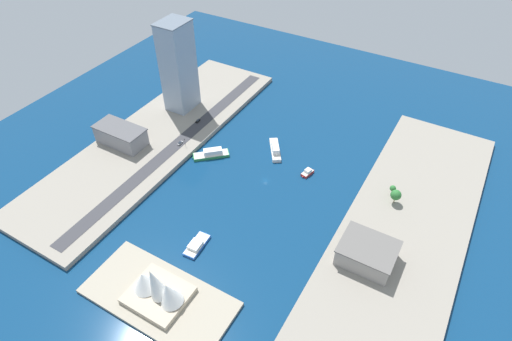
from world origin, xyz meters
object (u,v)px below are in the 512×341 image
at_px(ferry_green_doubledeck, 212,154).
at_px(catamaran_blue, 197,245).
at_px(warehouse_low_gray, 121,135).
at_px(tower_tall_glass, 178,67).
at_px(suv_black, 198,121).
at_px(tugboat_red, 307,173).
at_px(traffic_light_waterfront, 185,141).
at_px(sedan_silver, 180,143).
at_px(ferry_white_commuter, 275,149).
at_px(carpark_squat_concrete, 367,253).
at_px(opera_landmark, 157,289).

xyz_separation_m(ferry_green_doubledeck, catamaran_blue, (-39.42, 72.98, -0.69)).
height_order(warehouse_low_gray, tower_tall_glass, tower_tall_glass).
bearing_deg(suv_black, catamaran_blue, 125.37).
height_order(tugboat_red, traffic_light_waterfront, traffic_light_waterfront).
relative_size(warehouse_low_gray, sedan_silver, 7.91).
distance_m(warehouse_low_gray, tower_tall_glass, 69.55).
bearing_deg(tugboat_red, ferry_white_commuter, -18.79).
bearing_deg(traffic_light_waterfront, ferry_green_doubledeck, -171.42).
height_order(tower_tall_glass, sedan_silver, tower_tall_glass).
xyz_separation_m(ferry_white_commuter, carpark_squat_concrete, (-90.81, 62.61, 6.88)).
relative_size(tugboat_red, catamaran_blue, 0.55).
xyz_separation_m(ferry_green_doubledeck, carpark_squat_concrete, (-128.51, 34.96, 7.19)).
height_order(catamaran_blue, warehouse_low_gray, warehouse_low_gray).
relative_size(ferry_green_doubledeck, traffic_light_waterfront, 3.76).
height_order(tugboat_red, tower_tall_glass, tower_tall_glass).
height_order(tower_tall_glass, suv_black, tower_tall_glass).
bearing_deg(opera_landmark, tower_tall_glass, -56.89).
bearing_deg(sedan_silver, ferry_white_commuter, -153.87).
relative_size(suv_black, opera_landmark, 0.16).
bearing_deg(tower_tall_glass, tugboat_red, 169.93).
xyz_separation_m(ferry_green_doubledeck, traffic_light_waterfront, (21.20, 3.20, 5.52)).
xyz_separation_m(tugboat_red, suv_black, (99.80, -9.20, 2.80)).
relative_size(ferry_white_commuter, opera_landmark, 0.82).
xyz_separation_m(ferry_white_commuter, sedan_silver, (63.46, 31.13, 1.84)).
bearing_deg(ferry_white_commuter, suv_black, 1.13).
xyz_separation_m(warehouse_low_gray, suv_black, (-32.89, -49.78, -5.99)).
relative_size(tugboat_red, opera_landmark, 0.36).
height_order(ferry_white_commuter, tugboat_red, ferry_white_commuter).
xyz_separation_m(ferry_white_commuter, tugboat_red, (-31.04, 10.56, -1.02)).
bearing_deg(warehouse_low_gray, catamaran_blue, 154.42).
xyz_separation_m(catamaran_blue, carpark_squat_concrete, (-89.10, -38.02, 7.88)).
bearing_deg(warehouse_low_gray, tower_tall_glass, -98.01).
height_order(tower_tall_glass, opera_landmark, tower_tall_glass).
height_order(warehouse_low_gray, suv_black, warehouse_low_gray).
bearing_deg(sedan_silver, carpark_squat_concrete, 168.47).
height_order(ferry_white_commuter, warehouse_low_gray, warehouse_low_gray).
relative_size(catamaran_blue, traffic_light_waterfront, 3.16).
bearing_deg(ferry_white_commuter, tugboat_red, 161.21).
relative_size(tugboat_red, suv_black, 2.23).
bearing_deg(ferry_green_doubledeck, traffic_light_waterfront, 8.58).
bearing_deg(suv_black, warehouse_low_gray, 56.55).
bearing_deg(suv_black, sedan_silver, 100.10).
relative_size(carpark_squat_concrete, opera_landmark, 0.99).
height_order(ferry_white_commuter, tower_tall_glass, tower_tall_glass).
height_order(ferry_green_doubledeck, warehouse_low_gray, warehouse_low_gray).
xyz_separation_m(suv_black, opera_landmark, (-73.63, 137.00, 5.08)).
bearing_deg(catamaran_blue, tugboat_red, -108.04).
height_order(ferry_white_commuter, catamaran_blue, ferry_white_commuter).
distance_m(warehouse_low_gray, carpark_squat_concrete, 192.80).
distance_m(suv_black, traffic_light_waterfront, 31.28).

